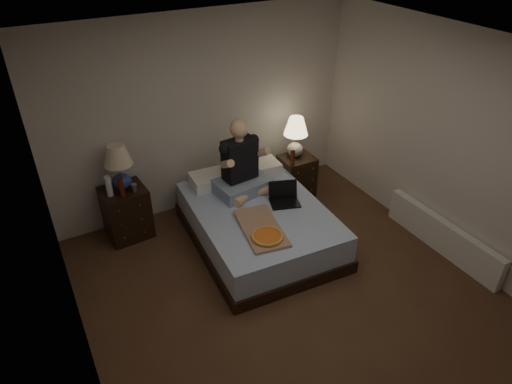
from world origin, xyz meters
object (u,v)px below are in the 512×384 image
soda_can (134,188)px  radiator (442,236)px  lamp_right (295,137)px  beer_bottle_right (293,157)px  pizza_box (267,237)px  nightstand_right (296,176)px  laptop (285,195)px  person (242,158)px  bed (259,225)px  nightstand_left (127,212)px  water_bottle (109,186)px  lamp_left (119,168)px  beer_bottle_left (121,187)px

soda_can → radiator: soda_can is taller
lamp_right → radiator: lamp_right is taller
lamp_right → radiator: (0.82, -1.92, -0.65)m
beer_bottle_right → pizza_box: size_ratio=0.30×
nightstand_right → laptop: size_ratio=1.68×
person → radiator: size_ratio=0.58×
bed → pizza_box: 0.66m
soda_can → laptop: (1.53, -0.84, -0.11)m
beer_bottle_right → laptop: 0.79m
bed → nightstand_left: (-1.33, 0.88, 0.09)m
water_bottle → radiator: water_bottle is taller
nightstand_left → water_bottle: (-0.15, -0.06, 0.45)m
bed → water_bottle: water_bottle is taller
bed → lamp_left: (-1.32, 0.91, 0.69)m
bed → nightstand_right: bearing=38.7°
beer_bottle_left → nightstand_right: bearing=-1.6°
beer_bottle_right → pizza_box: 1.51m
lamp_left → radiator: (3.10, -2.09, -0.73)m
beer_bottle_right → person: (-0.80, -0.12, 0.25)m
nightstand_right → pizza_box: nightstand_right is taller
person → pizza_box: 1.09m
bed → beer_bottle_left: beer_bottle_left is taller
beer_bottle_right → person: size_ratio=0.25×
laptop → lamp_left: bearing=167.3°
lamp_left → beer_bottle_right: size_ratio=2.43×
lamp_left → beer_bottle_right: lamp_left is taller
lamp_left → soda_can: 0.28m
soda_can → beer_bottle_right: 2.04m
nightstand_right → lamp_left: bearing=175.7°
beer_bottle_left → radiator: size_ratio=0.14×
lamp_left → beer_bottle_right: (2.12, -0.36, -0.24)m
nightstand_right → person: bearing=-163.9°
lamp_left → person: person is taller
nightstand_left → lamp_right: bearing=-7.3°
person → laptop: 0.67m
beer_bottle_left → laptop: 1.87m
water_bottle → beer_bottle_left: bearing=-30.9°
bed → beer_bottle_left: 1.64m
lamp_left → beer_bottle_left: lamp_left is taller
beer_bottle_left → pizza_box: size_ratio=0.30×
water_bottle → pizza_box: size_ratio=0.33×
bed → soda_can: size_ratio=19.04×
bed → water_bottle: bearing=154.7°
bed → laptop: size_ratio=5.60×
lamp_left → pizza_box: (1.10, -1.47, -0.42)m
nightstand_left → laptop: bearing=-33.8°
nightstand_left → person: person is taller
pizza_box → radiator: pizza_box is taller
nightstand_right → person: person is taller
water_bottle → beer_bottle_left: size_ratio=1.09×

